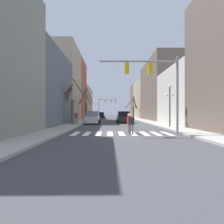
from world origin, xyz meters
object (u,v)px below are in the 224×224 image
Objects in this scene: car_at_intersection at (101,115)px; pedestrian_on_right_sidewalk at (129,122)px; street_lamp_right_corner at (170,97)px; street_tree_left_mid at (71,102)px; car_parked_right_far at (123,118)px; pedestrian_waiting_at_curb at (131,122)px; car_parked_right_mid at (125,116)px; street_tree_left_far at (86,105)px; pedestrian_on_left_sidewalk at (76,116)px; traffic_signal_far at (106,103)px; traffic_signal_near at (155,78)px; car_parked_right_near at (93,118)px; street_tree_right_mid at (134,108)px.

pedestrian_on_right_sidewalk is at bearing -173.42° from car_at_intersection.
street_lamp_right_corner is 12.13m from street_tree_left_mid.
car_at_intersection is at bearing 12.29° from car_parked_right_far.
street_lamp_right_corner reaches higher than pedestrian_on_right_sidewalk.
street_tree_left_mid is at bearing 176.85° from pedestrian_waiting_at_curb.
car_parked_right_mid is 18.26m from street_tree_left_far.
street_tree_left_far reaches higher than pedestrian_on_left_sidewalk.
pedestrian_on_left_sidewalk is at bearing 173.98° from pedestrian_waiting_at_curb.
street_lamp_right_corner is at bearing -155.17° from car_parked_right_far.
pedestrian_on_right_sidewalk is (-0.61, -13.37, 0.08)m from car_parked_right_far.
traffic_signal_far is 32.62m from street_tree_left_mid.
street_tree_left_far is (-8.51, -15.99, 2.28)m from car_parked_right_mid.
pedestrian_waiting_at_curb is at bearing -132.61° from street_lamp_right_corner.
car_at_intersection is (-5.90, 35.11, -3.52)m from traffic_signal_near.
pedestrian_on_left_sidewalk reaches higher than pedestrian_waiting_at_curb.
car_at_intersection is at bearing 148.31° from pedestrian_waiting_at_curb.
street_lamp_right_corner is at bearing -128.34° from car_parked_right_near.
car_parked_right_mid is (0.77, 34.37, -3.58)m from traffic_signal_near.
traffic_signal_near is 41.91m from traffic_signal_far.
car_parked_right_far is at bearing 114.83° from street_lamp_right_corner.
traffic_signal_far is at bearing 110.66° from pedestrian_on_left_sidewalk.
car_parked_right_near is at bearing -169.01° from pedestrian_on_right_sidewalk.
car_parked_right_far is at bearing -83.10° from traffic_signal_far.
traffic_signal_far is 3.95× the size of pedestrian_waiting_at_curb.
traffic_signal_far reaches higher than pedestrian_waiting_at_curb.
car_at_intersection is 9.42m from street_tree_right_mid.
traffic_signal_near is 3.86m from pedestrian_waiting_at_curb.
car_parked_right_far is 0.72× the size of street_tree_left_mid.
pedestrian_waiting_at_curb is (-4.71, -5.12, -2.37)m from street_lamp_right_corner.
traffic_signal_far is 29.95m from car_parked_right_near.
pedestrian_on_left_sidewalk reaches higher than car_parked_right_mid.
car_parked_right_far is at bearing 168.87° from pedestrian_on_right_sidewalk.
traffic_signal_near is at bearing -170.46° from car_at_intersection.
street_tree_left_mid reaches higher than car_at_intersection.
car_parked_right_far is (-4.20, 9.07, -2.44)m from street_lamp_right_corner.
car_parked_right_near is 21.94m from street_tree_right_mid.
pedestrian_on_left_sidewalk is at bearing 1.72° from street_tree_left_mid.
traffic_signal_near is 1.46× the size of car_parked_right_mid.
street_tree_left_mid is (-0.67, -0.02, 1.86)m from pedestrian_on_left_sidewalk.
street_tree_left_mid is (-3.80, -32.36, -1.49)m from traffic_signal_far.
car_parked_right_mid is 0.71× the size of street_tree_right_mid.
car_parked_right_mid is 2.70× the size of pedestrian_waiting_at_curb.
pedestrian_waiting_at_curb is at bearing -161.32° from car_parked_right_near.
traffic_signal_far is 0.99× the size of street_tree_left_far.
street_tree_right_mid is (2.75, 32.00, -1.44)m from traffic_signal_near.
street_lamp_right_corner is 0.76× the size of street_tree_right_mid.
pedestrian_waiting_at_curb is 0.26× the size of street_tree_left_mid.
street_tree_right_mid reaches higher than car_parked_right_mid.
pedestrian_on_left_sidewalk is 9.27m from street_tree_left_far.
car_parked_right_far is 8.04m from pedestrian_on_left_sidewalk.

